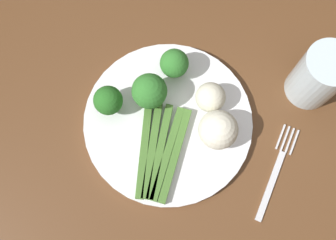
% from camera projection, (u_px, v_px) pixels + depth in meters
% --- Properties ---
extents(ground_plane, '(6.00, 6.00, 0.02)m').
position_uv_depth(ground_plane, '(181.00, 193.00, 1.38)').
color(ground_plane, '#B7A88E').
extents(dining_table, '(1.40, 0.84, 0.76)m').
position_uv_depth(dining_table, '(192.00, 161.00, 0.75)').
color(dining_table, brown).
rests_on(dining_table, ground_plane).
extents(plate, '(0.28, 0.28, 0.01)m').
position_uv_depth(plate, '(168.00, 122.00, 0.65)').
color(plate, white).
rests_on(plate, dining_table).
extents(asparagus_bundle, '(0.08, 0.16, 0.01)m').
position_uv_depth(asparagus_bundle, '(160.00, 152.00, 0.62)').
color(asparagus_bundle, '#47752D').
rests_on(asparagus_bundle, plate).
extents(broccoli_back_right, '(0.05, 0.05, 0.06)m').
position_uv_depth(broccoli_back_right, '(108.00, 101.00, 0.61)').
color(broccoli_back_right, '#568E33').
rests_on(broccoli_back_right, plate).
extents(broccoli_back, '(0.05, 0.05, 0.06)m').
position_uv_depth(broccoli_back, '(174.00, 64.00, 0.63)').
color(broccoli_back, '#609E3D').
rests_on(broccoli_back, plate).
extents(broccoli_front, '(0.06, 0.06, 0.07)m').
position_uv_depth(broccoli_front, '(149.00, 91.00, 0.61)').
color(broccoli_front, '#609E3D').
rests_on(broccoli_front, plate).
extents(cauliflower_left, '(0.05, 0.05, 0.05)m').
position_uv_depth(cauliflower_left, '(212.00, 98.00, 0.63)').
color(cauliflower_left, silver).
rests_on(cauliflower_left, plate).
extents(cauliflower_outer_edge, '(0.06, 0.06, 0.06)m').
position_uv_depth(cauliflower_outer_edge, '(218.00, 130.00, 0.60)').
color(cauliflower_outer_edge, white).
rests_on(cauliflower_outer_edge, plate).
extents(fork, '(0.04, 0.17, 0.00)m').
position_uv_depth(fork, '(276.00, 171.00, 0.63)').
color(fork, silver).
rests_on(fork, dining_table).
extents(water_glass, '(0.08, 0.08, 0.11)m').
position_uv_depth(water_glass, '(319.00, 76.00, 0.62)').
color(water_glass, silver).
rests_on(water_glass, dining_table).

